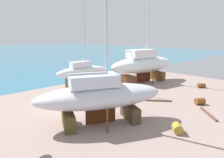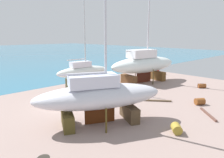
{
  "view_description": "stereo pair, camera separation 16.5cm",
  "coord_description": "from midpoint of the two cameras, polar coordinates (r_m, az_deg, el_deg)",
  "views": [
    {
      "loc": [
        -9.2,
        -15.51,
        6.14
      ],
      "look_at": [
        5.73,
        -0.14,
        1.58
      ],
      "focal_mm": 32.88,
      "sensor_mm": 36.0,
      "label": 1
    },
    {
      "loc": [
        -9.08,
        -15.63,
        6.14
      ],
      "look_at": [
        5.73,
        -0.14,
        1.58
      ],
      "focal_mm": 32.88,
      "sensor_mm": 36.0,
      "label": 2
    }
  ],
  "objects": [
    {
      "name": "sailboat_far_slipway",
      "position": [
        27.4,
        8.61,
        4.15
      ],
      "size": [
        10.7,
        4.75,
        16.79
      ],
      "rotation": [
        0.0,
        0.0,
        -0.16
      ],
      "color": "brown",
      "rests_on": "ground"
    },
    {
      "name": "barrel_rust_mid",
      "position": [
        14.14,
        17.41,
        -12.94
      ],
      "size": [
        0.97,
        0.96,
        0.61
      ],
      "primitive_type": "cylinder",
      "rotation": [
        1.57,
        0.0,
        5.45
      ],
      "color": "olive",
      "rests_on": "ground"
    },
    {
      "name": "worker",
      "position": [
        33.9,
        12.44,
        2.76
      ],
      "size": [
        0.45,
        0.26,
        1.64
      ],
      "rotation": [
        0.0,
        0.0,
        4.76
      ],
      "color": "maroon",
      "rests_on": "ground"
    },
    {
      "name": "sailboat_small_center",
      "position": [
        24.32,
        -8.29,
        1.93
      ],
      "size": [
        6.78,
        2.47,
        10.88
      ],
      "rotation": [
        0.0,
        0.0,
        -0.11
      ],
      "color": "#47392A",
      "rests_on": "ground"
    },
    {
      "name": "timber_plank_far",
      "position": [
        18.05,
        24.99,
        -8.8
      ],
      "size": [
        2.02,
        2.04,
        0.15
      ],
      "primitive_type": "cube",
      "rotation": [
        0.0,
        0.0,
        0.79
      ],
      "color": "brown",
      "rests_on": "ground"
    },
    {
      "name": "barrel_blue_faded",
      "position": [
        26.75,
        23.46,
        -1.69
      ],
      "size": [
        0.98,
        0.98,
        0.52
      ],
      "primitive_type": "cylinder",
      "rotation": [
        1.57,
        0.0,
        0.78
      ],
      "color": "brown",
      "rests_on": "ground"
    },
    {
      "name": "barrel_rust_near",
      "position": [
        20.26,
        22.99,
        -5.71
      ],
      "size": [
        1.01,
        0.95,
        0.61
      ],
      "primitive_type": "cylinder",
      "rotation": [
        1.57,
        0.0,
        0.99
      ],
      "color": "brown",
      "rests_on": "ground"
    },
    {
      "name": "sailboat_mid_port",
      "position": [
        14.33,
        -3.72,
        -4.65
      ],
      "size": [
        9.44,
        6.58,
        13.97
      ],
      "rotation": [
        0.0,
        0.0,
        -0.45
      ],
      "color": "#493825",
      "rests_on": "ground"
    },
    {
      "name": "ground_plane",
      "position": [
        16.29,
        -6.48,
        -10.21
      ],
      "size": [
        43.29,
        43.29,
        0.0
      ],
      "primitive_type": "plane",
      "color": "gray"
    },
    {
      "name": "timber_short_cross",
      "position": [
        20.08,
        12.44,
        -5.88
      ],
      "size": [
        1.77,
        2.07,
        0.14
      ],
      "primitive_type": "cube",
      "rotation": [
        0.0,
        0.0,
        2.27
      ],
      "color": "brown",
      "rests_on": "ground"
    }
  ]
}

